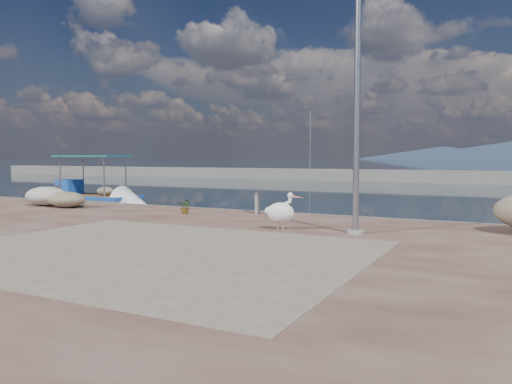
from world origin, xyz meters
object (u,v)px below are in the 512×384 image
at_px(pelican, 281,212).
at_px(lamp_post, 357,106).
at_px(boat_left, 93,203).
at_px(bollard_near, 257,202).

xyz_separation_m(pelican, lamp_post, (2.02, 0.24, 2.81)).
relative_size(boat_left, lamp_post, 0.91).
height_order(lamp_post, bollard_near, lamp_post).
bearing_deg(boat_left, pelican, -27.08).
bearing_deg(pelican, bollard_near, 123.10).
distance_m(boat_left, pelican, 14.20).
height_order(pelican, bollard_near, pelican).
xyz_separation_m(pelican, bollard_near, (-2.35, 3.18, -0.08)).
bearing_deg(bollard_near, lamp_post, -33.84).
distance_m(lamp_post, bollard_near, 6.01).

